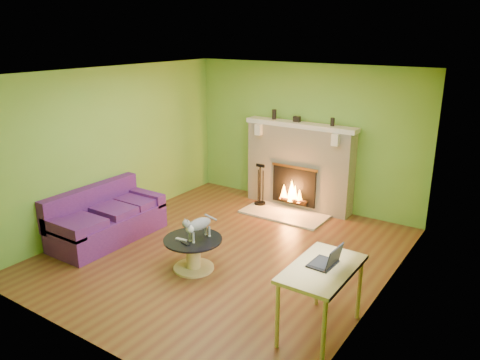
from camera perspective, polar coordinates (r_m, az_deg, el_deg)
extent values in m
plane|color=#5D2F1A|center=(7.00, -1.75, -8.82)|extent=(5.00, 5.00, 0.00)
plane|color=white|center=(6.28, -1.98, 12.91)|extent=(5.00, 5.00, 0.00)
plane|color=#649A32|center=(8.61, 7.92, 5.32)|extent=(5.00, 0.00, 5.00)
plane|color=#649A32|center=(4.84, -19.48, -5.55)|extent=(5.00, 0.00, 5.00)
plane|color=#649A32|center=(8.00, -15.10, 3.92)|extent=(0.00, 5.00, 5.00)
plane|color=#649A32|center=(5.58, 17.29, -2.23)|extent=(0.00, 5.00, 5.00)
plane|color=silver|center=(4.69, 14.18, -2.51)|extent=(0.00, 1.20, 1.20)
plane|color=white|center=(4.69, 14.08, -2.50)|extent=(0.00, 1.06, 1.06)
cube|color=beige|center=(8.59, 7.25, 1.54)|extent=(2.00, 0.35, 1.50)
cube|color=black|center=(8.52, 6.59, -0.76)|extent=(0.85, 0.03, 0.68)
cube|color=gold|center=(8.41, 6.66, 1.55)|extent=(0.91, 0.02, 0.04)
cylinder|color=black|center=(8.59, 6.42, -2.59)|extent=(0.55, 0.07, 0.07)
cube|color=beige|center=(8.38, 7.37, 6.68)|extent=(2.10, 0.28, 0.08)
cube|color=beige|center=(8.61, 2.29, 6.15)|extent=(0.12, 0.10, 0.20)
cube|color=beige|center=(7.94, 11.57, 4.82)|extent=(0.12, 0.10, 0.20)
cube|color=beige|center=(8.39, 5.43, -4.12)|extent=(1.50, 0.75, 0.03)
cube|color=beige|center=(8.38, 7.37, 6.68)|extent=(2.10, 0.28, 0.08)
cube|color=#41185C|center=(7.63, -15.73, -5.53)|extent=(0.81, 1.79, 0.40)
cube|color=#41185C|center=(7.76, -17.68, -2.52)|extent=(0.18, 1.79, 0.50)
cube|color=#41185C|center=(7.09, -20.80, -5.61)|extent=(0.81, 0.18, 0.20)
cube|color=#41185C|center=(8.03, -11.58, -2.05)|extent=(0.81, 0.18, 0.20)
cube|color=#41185C|center=(7.21, -18.68, -4.98)|extent=(0.64, 0.48, 0.11)
cube|color=#41185C|center=(7.55, -15.14, -3.60)|extent=(0.64, 0.48, 0.11)
cube|color=#41185C|center=(7.87, -12.40, -2.53)|extent=(0.64, 0.48, 0.11)
cylinder|color=tan|center=(6.58, -5.66, -10.59)|extent=(0.56, 0.56, 0.03)
cylinder|color=tan|center=(6.48, -5.71, -8.96)|extent=(0.20, 0.20, 0.39)
cylinder|color=black|center=(6.39, -5.77, -7.24)|extent=(0.80, 0.80, 0.02)
cube|color=tan|center=(5.03, 10.00, -10.61)|extent=(0.62, 1.06, 0.04)
cylinder|color=tan|center=(4.95, 4.58, -16.15)|extent=(0.05, 0.05, 0.74)
cylinder|color=tan|center=(4.77, 10.18, -17.87)|extent=(0.05, 0.05, 0.74)
cylinder|color=tan|center=(5.69, 9.43, -11.52)|extent=(0.05, 0.05, 0.74)
cylinder|color=tan|center=(5.53, 14.34, -12.76)|extent=(0.05, 0.05, 0.74)
cube|color=gray|center=(6.36, -7.17, -7.22)|extent=(0.17, 0.07, 0.02)
cube|color=black|center=(6.25, -6.69, -7.68)|extent=(0.17, 0.09, 0.02)
cylinder|color=black|center=(8.64, 4.19, 7.99)|extent=(0.08, 0.08, 0.18)
cylinder|color=black|center=(8.15, 11.21, 6.96)|extent=(0.07, 0.07, 0.14)
cube|color=black|center=(8.43, 6.94, 7.38)|extent=(0.12, 0.08, 0.10)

